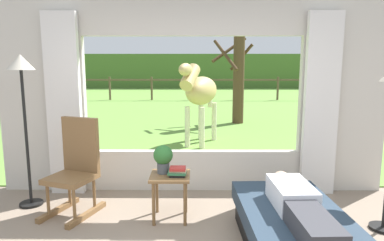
{
  "coord_description": "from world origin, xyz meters",
  "views": [
    {
      "loc": [
        0.03,
        -2.42,
        1.74
      ],
      "look_at": [
        0.0,
        1.8,
        1.05
      ],
      "focal_mm": 32.55,
      "sensor_mm": 36.0,
      "label": 1
    }
  ],
  "objects_px": {
    "reclining_person": "(297,204)",
    "side_table": "(170,183)",
    "rocking_chair": "(76,167)",
    "recliner_sofa": "(294,233)",
    "potted_plant": "(163,157)",
    "horse": "(200,92)",
    "book_stack": "(177,172)",
    "floor_lamp_left": "(22,85)",
    "pasture_tree": "(238,69)"
  },
  "relations": [
    {
      "from": "reclining_person",
      "to": "side_table",
      "type": "bearing_deg",
      "value": 143.3
    },
    {
      "from": "rocking_chair",
      "to": "side_table",
      "type": "xyz_separation_m",
      "value": [
        1.12,
        -0.19,
        -0.12
      ]
    },
    {
      "from": "recliner_sofa",
      "to": "reclining_person",
      "type": "bearing_deg",
      "value": -92.14
    },
    {
      "from": "potted_plant",
      "to": "side_table",
      "type": "bearing_deg",
      "value": -36.87
    },
    {
      "from": "reclining_person",
      "to": "side_table",
      "type": "height_order",
      "value": "reclining_person"
    },
    {
      "from": "rocking_chair",
      "to": "horse",
      "type": "xyz_separation_m",
      "value": [
        1.51,
        3.43,
        0.61
      ]
    },
    {
      "from": "potted_plant",
      "to": "reclining_person",
      "type": "bearing_deg",
      "value": -34.71
    },
    {
      "from": "book_stack",
      "to": "floor_lamp_left",
      "type": "height_order",
      "value": "floor_lamp_left"
    },
    {
      "from": "book_stack",
      "to": "pasture_tree",
      "type": "height_order",
      "value": "pasture_tree"
    },
    {
      "from": "side_table",
      "to": "potted_plant",
      "type": "xyz_separation_m",
      "value": [
        -0.08,
        0.06,
        0.28
      ]
    },
    {
      "from": "recliner_sofa",
      "to": "side_table",
      "type": "relative_size",
      "value": 3.33
    },
    {
      "from": "rocking_chair",
      "to": "horse",
      "type": "height_order",
      "value": "horse"
    },
    {
      "from": "side_table",
      "to": "book_stack",
      "type": "bearing_deg",
      "value": -32.81
    },
    {
      "from": "floor_lamp_left",
      "to": "horse",
      "type": "xyz_separation_m",
      "value": [
        2.16,
        3.24,
        -0.34
      ]
    },
    {
      "from": "recliner_sofa",
      "to": "potted_plant",
      "type": "xyz_separation_m",
      "value": [
        -1.26,
        0.82,
        0.48
      ]
    },
    {
      "from": "reclining_person",
      "to": "floor_lamp_left",
      "type": "xyz_separation_m",
      "value": [
        -2.95,
        1.2,
        0.97
      ]
    },
    {
      "from": "potted_plant",
      "to": "book_stack",
      "type": "height_order",
      "value": "potted_plant"
    },
    {
      "from": "side_table",
      "to": "horse",
      "type": "bearing_deg",
      "value": 83.79
    },
    {
      "from": "floor_lamp_left",
      "to": "pasture_tree",
      "type": "bearing_deg",
      "value": 61.26
    },
    {
      "from": "reclining_person",
      "to": "rocking_chair",
      "type": "bearing_deg",
      "value": 154.19
    },
    {
      "from": "floor_lamp_left",
      "to": "potted_plant",
      "type": "bearing_deg",
      "value": -10.89
    },
    {
      "from": "side_table",
      "to": "floor_lamp_left",
      "type": "distance_m",
      "value": 2.1
    },
    {
      "from": "recliner_sofa",
      "to": "horse",
      "type": "bearing_deg",
      "value": 98.02
    },
    {
      "from": "horse",
      "to": "side_table",
      "type": "bearing_deg",
      "value": 104.06
    },
    {
      "from": "side_table",
      "to": "book_stack",
      "type": "height_order",
      "value": "book_stack"
    },
    {
      "from": "recliner_sofa",
      "to": "rocking_chair",
      "type": "bearing_deg",
      "value": 155.24
    },
    {
      "from": "side_table",
      "to": "pasture_tree",
      "type": "xyz_separation_m",
      "value": [
        1.51,
        6.36,
        1.15
      ]
    },
    {
      "from": "book_stack",
      "to": "floor_lamp_left",
      "type": "relative_size",
      "value": 0.11
    },
    {
      "from": "recliner_sofa",
      "to": "book_stack",
      "type": "bearing_deg",
      "value": 144.98
    },
    {
      "from": "recliner_sofa",
      "to": "pasture_tree",
      "type": "bearing_deg",
      "value": 85.19
    },
    {
      "from": "reclining_person",
      "to": "pasture_tree",
      "type": "distance_m",
      "value": 7.26
    },
    {
      "from": "potted_plant",
      "to": "pasture_tree",
      "type": "xyz_separation_m",
      "value": [
        1.59,
        6.3,
        0.87
      ]
    },
    {
      "from": "rocking_chair",
      "to": "floor_lamp_left",
      "type": "bearing_deg",
      "value": -176.47
    },
    {
      "from": "reclining_person",
      "to": "pasture_tree",
      "type": "height_order",
      "value": "pasture_tree"
    },
    {
      "from": "rocking_chair",
      "to": "pasture_tree",
      "type": "height_order",
      "value": "pasture_tree"
    },
    {
      "from": "rocking_chair",
      "to": "book_stack",
      "type": "relative_size",
      "value": 5.41
    },
    {
      "from": "reclining_person",
      "to": "potted_plant",
      "type": "bearing_deg",
      "value": 143.15
    },
    {
      "from": "book_stack",
      "to": "horse",
      "type": "bearing_deg",
      "value": 85.2
    },
    {
      "from": "rocking_chair",
      "to": "pasture_tree",
      "type": "distance_m",
      "value": 6.79
    },
    {
      "from": "pasture_tree",
      "to": "reclining_person",
      "type": "bearing_deg",
      "value": -92.65
    },
    {
      "from": "rocking_chair",
      "to": "potted_plant",
      "type": "height_order",
      "value": "rocking_chair"
    },
    {
      "from": "recliner_sofa",
      "to": "reclining_person",
      "type": "relative_size",
      "value": 1.21
    },
    {
      "from": "recliner_sofa",
      "to": "floor_lamp_left",
      "type": "distance_m",
      "value": 3.41
    },
    {
      "from": "recliner_sofa",
      "to": "floor_lamp_left",
      "type": "xyz_separation_m",
      "value": [
        -2.95,
        1.15,
        1.28
      ]
    },
    {
      "from": "book_stack",
      "to": "floor_lamp_left",
      "type": "bearing_deg",
      "value": 166.65
    },
    {
      "from": "floor_lamp_left",
      "to": "horse",
      "type": "height_order",
      "value": "floor_lamp_left"
    },
    {
      "from": "rocking_chair",
      "to": "horse",
      "type": "relative_size",
      "value": 0.62
    },
    {
      "from": "side_table",
      "to": "book_stack",
      "type": "xyz_separation_m",
      "value": [
        0.09,
        -0.06,
        0.15
      ]
    },
    {
      "from": "side_table",
      "to": "horse",
      "type": "distance_m",
      "value": 3.72
    },
    {
      "from": "recliner_sofa",
      "to": "rocking_chair",
      "type": "distance_m",
      "value": 2.51
    }
  ]
}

